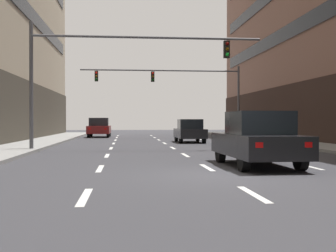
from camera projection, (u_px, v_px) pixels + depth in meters
The scene contains 29 objects.
ground_plane at pixel (221, 176), 11.68m from camera, with size 120.00×120.00×0.00m, color #38383D.
lane_stripe_l1_s3 at pixel (85, 197), 8.39m from camera, with size 0.16×2.00×0.01m, color silver.
lane_stripe_l1_s4 at pixel (100, 169), 13.36m from camera, with size 0.16×2.00×0.01m, color silver.
lane_stripe_l1_s5 at pixel (107, 156), 18.34m from camera, with size 0.16×2.00×0.01m, color silver.
lane_stripe_l1_s6 at pixel (111, 148), 23.32m from camera, with size 0.16×2.00×0.01m, color silver.
lane_stripe_l1_s7 at pixel (114, 143), 28.29m from camera, with size 0.16×2.00×0.01m, color silver.
lane_stripe_l1_s8 at pixel (115, 140), 33.27m from camera, with size 0.16×2.00×0.01m, color silver.
lane_stripe_l1_s9 at pixel (117, 138), 38.25m from camera, with size 0.16×2.00×0.01m, color silver.
lane_stripe_l1_s10 at pixel (118, 136), 43.23m from camera, with size 0.16×2.00×0.01m, color silver.
lane_stripe_l2_s3 at pixel (253, 194), 8.69m from camera, with size 0.16×2.00×0.01m, color silver.
lane_stripe_l2_s4 at pixel (207, 167), 13.67m from camera, with size 0.16×2.00×0.01m, color silver.
lane_stripe_l2_s5 at pixel (185, 155), 18.65m from camera, with size 0.16×2.00×0.01m, color silver.
lane_stripe_l2_s6 at pixel (173, 148), 23.63m from camera, with size 0.16×2.00×0.01m, color silver.
lane_stripe_l2_s7 at pixel (165, 143), 28.60m from camera, with size 0.16×2.00×0.01m, color silver.
lane_stripe_l2_s8 at pixel (159, 140), 33.58m from camera, with size 0.16×2.00×0.01m, color silver.
lane_stripe_l2_s9 at pixel (155, 137), 38.56m from camera, with size 0.16×2.00×0.01m, color silver.
lane_stripe_l2_s10 at pixel (151, 136), 43.53m from camera, with size 0.16×2.00×0.01m, color silver.
lane_stripe_l3_s4 at pixel (309, 166), 13.98m from camera, with size 0.16×2.00×0.01m, color silver.
lane_stripe_l3_s5 at pixel (261, 154), 18.96m from camera, with size 0.16×2.00×0.01m, color silver.
lane_stripe_l3_s6 at pixel (233, 148), 23.94m from camera, with size 0.16×2.00×0.01m, color silver.
lane_stripe_l3_s7 at pixel (214, 143), 28.91m from camera, with size 0.16×2.00×0.01m, color silver.
lane_stripe_l3_s8 at pixel (201, 140), 33.89m from camera, with size 0.16×2.00×0.01m, color silver.
lane_stripe_l3_s9 at pixel (192, 137), 38.87m from camera, with size 0.16×2.00×0.01m, color silver.
lane_stripe_l3_s10 at pixel (184, 135), 43.84m from camera, with size 0.16×2.00×0.01m, color silver.
car_driving_0 at pixel (99, 128), 39.40m from camera, with size 1.94×4.58×1.71m.
car_driving_1 at pixel (257, 139), 14.00m from camera, with size 2.02×4.67×1.74m.
car_driving_2 at pixel (190, 131), 29.75m from camera, with size 1.73×4.14×1.55m.
traffic_signal_0 at pixel (109, 61), 21.24m from camera, with size 11.12×0.35×5.99m.
traffic_signal_1 at pixel (180, 84), 36.71m from camera, with size 13.20×0.35×5.89m.
Camera 1 is at (-2.49, -11.48, 1.44)m, focal length 47.47 mm.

